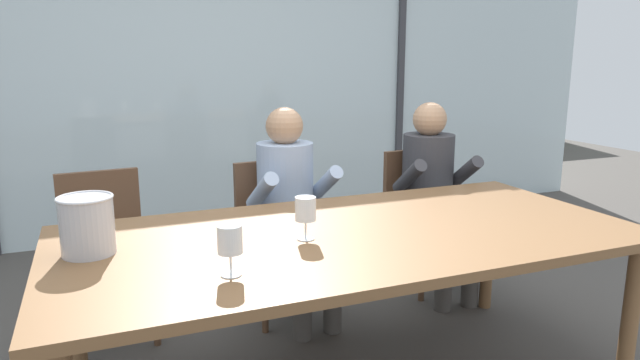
% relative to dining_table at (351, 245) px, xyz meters
% --- Properties ---
extents(ground, '(14.00, 14.00, 0.00)m').
position_rel_dining_table_xyz_m(ground, '(0.00, 1.00, -0.67)').
color(ground, '#4C4742').
extents(window_glass_panel, '(7.61, 0.03, 2.60)m').
position_rel_dining_table_xyz_m(window_glass_panel, '(0.00, 2.61, 0.63)').
color(window_glass_panel, silver).
rests_on(window_glass_panel, ground).
extents(window_mullion_right, '(0.06, 0.06, 2.60)m').
position_rel_dining_table_xyz_m(window_mullion_right, '(1.71, 2.59, 0.63)').
color(window_mullion_right, '#38383D').
rests_on(window_mullion_right, ground).
extents(hillside_vineyard, '(13.61, 2.40, 1.51)m').
position_rel_dining_table_xyz_m(hillside_vineyard, '(0.00, 6.96, 0.08)').
color(hillside_vineyard, '#386633').
rests_on(hillside_vineyard, ground).
extents(dining_table, '(2.41, 1.14, 0.74)m').
position_rel_dining_table_xyz_m(dining_table, '(0.00, 0.00, 0.00)').
color(dining_table, brown).
rests_on(dining_table, ground).
extents(chair_near_curtain, '(0.48, 0.48, 0.86)m').
position_rel_dining_table_xyz_m(chair_near_curtain, '(-0.96, 1.00, -0.18)').
color(chair_near_curtain, brown).
rests_on(chair_near_curtain, ground).
extents(chair_left_of_center, '(0.48, 0.48, 0.86)m').
position_rel_dining_table_xyz_m(chair_left_of_center, '(-0.03, 0.96, -0.18)').
color(chair_left_of_center, brown).
rests_on(chair_left_of_center, ground).
extents(chair_center, '(0.48, 0.48, 0.86)m').
position_rel_dining_table_xyz_m(chair_center, '(0.96, 0.99, -0.18)').
color(chair_center, brown).
rests_on(chair_center, ground).
extents(person_pale_blue_shirt, '(0.49, 0.63, 1.18)m').
position_rel_dining_table_xyz_m(person_pale_blue_shirt, '(0.03, 0.85, -0.00)').
color(person_pale_blue_shirt, '#9EB2D1').
rests_on(person_pale_blue_shirt, ground).
extents(person_charcoal_jacket, '(0.48, 0.63, 1.18)m').
position_rel_dining_table_xyz_m(person_charcoal_jacket, '(0.96, 0.85, -0.00)').
color(person_charcoal_jacket, '#38383D').
rests_on(person_charcoal_jacket, ground).
extents(ice_bucket_primary, '(0.20, 0.20, 0.22)m').
position_rel_dining_table_xyz_m(ice_bucket_primary, '(-1.02, 0.12, 0.17)').
color(ice_bucket_primary, '#B7B7BC').
rests_on(ice_bucket_primary, dining_table).
extents(wine_glass_by_left_taster, '(0.08, 0.08, 0.17)m').
position_rel_dining_table_xyz_m(wine_glass_by_left_taster, '(-0.21, -0.02, 0.18)').
color(wine_glass_by_left_taster, silver).
rests_on(wine_glass_by_left_taster, dining_table).
extents(wine_glass_near_bucket, '(0.08, 0.08, 0.17)m').
position_rel_dining_table_xyz_m(wine_glass_near_bucket, '(-0.58, -0.29, 0.18)').
color(wine_glass_near_bucket, silver).
rests_on(wine_glass_near_bucket, dining_table).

